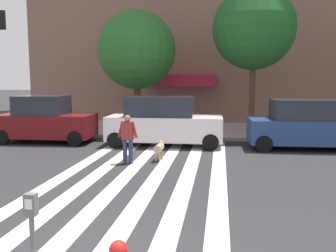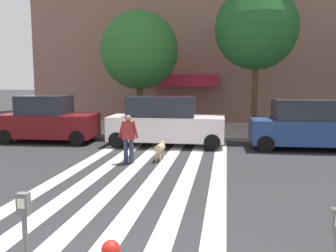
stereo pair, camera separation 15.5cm
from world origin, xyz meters
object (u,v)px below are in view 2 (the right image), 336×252
at_px(parked_car_near_curb, 48,120).
at_px(dog_on_leash, 160,148).
at_px(pedestrian_dog_walker, 128,136).
at_px(parking_meter_third_along, 25,232).
at_px(parked_car_third_in_line, 311,126).
at_px(street_tree_nearest, 139,50).
at_px(street_tree_middle, 256,28).
at_px(parked_car_behind_first, 165,122).

bearing_deg(parked_car_near_curb, dog_on_leash, -27.33).
bearing_deg(dog_on_leash, pedestrian_dog_walker, -147.43).
distance_m(parking_meter_third_along, pedestrian_dog_walker, 7.99).
distance_m(parked_car_near_curb, parked_car_third_in_line, 11.31).
bearing_deg(parking_meter_third_along, dog_on_leash, 89.57).
xyz_separation_m(parked_car_third_in_line, pedestrian_dog_walker, (-6.59, -3.56, -0.03)).
height_order(street_tree_nearest, dog_on_leash, street_tree_nearest).
xyz_separation_m(parked_car_third_in_line, street_tree_middle, (-2.00, 3.27, 4.31)).
height_order(street_tree_middle, dog_on_leash, street_tree_middle).
relative_size(parking_meter_third_along, parked_car_near_curb, 0.32).
xyz_separation_m(street_tree_middle, dog_on_leash, (-3.62, -6.21, -4.82)).
distance_m(parking_meter_third_along, dog_on_leash, 8.57).
distance_m(parked_car_near_curb, pedestrian_dog_walker, 5.91).
relative_size(parked_car_behind_first, parked_car_third_in_line, 1.01).
height_order(parking_meter_third_along, street_tree_nearest, street_tree_nearest).
distance_m(parked_car_behind_first, street_tree_nearest, 5.32).
bearing_deg(street_tree_nearest, parking_meter_third_along, -81.60).
bearing_deg(parked_car_behind_first, street_tree_middle, 39.78).
bearing_deg(parked_car_near_curb, parking_meter_third_along, -63.92).
xyz_separation_m(parking_meter_third_along, parked_car_near_curb, (-5.63, 11.50, -0.05)).
height_order(parking_meter_third_along, dog_on_leash, parking_meter_third_along).
bearing_deg(parking_meter_third_along, street_tree_nearest, 98.40).
relative_size(parking_meter_third_along, dog_on_leash, 1.39).
bearing_deg(parked_car_near_curb, parked_car_third_in_line, -0.00).
height_order(parking_meter_third_along, street_tree_middle, street_tree_middle).
height_order(parked_car_near_curb, pedestrian_dog_walker, parked_car_near_curb).
xyz_separation_m(parking_meter_third_along, parked_car_behind_first, (-0.24, 11.50, -0.02)).
relative_size(street_tree_nearest, street_tree_middle, 0.87).
bearing_deg(parking_meter_third_along, pedestrian_dog_walker, 96.52).
height_order(parked_car_behind_first, dog_on_leash, parked_car_behind_first).
bearing_deg(street_tree_nearest, dog_on_leash, -70.78).
xyz_separation_m(parking_meter_third_along, street_tree_nearest, (-2.24, 15.15, 3.28)).
xyz_separation_m(parked_car_near_curb, parked_car_third_in_line, (11.31, -0.00, -0.02)).
distance_m(parked_car_behind_first, pedestrian_dog_walker, 3.62).
bearing_deg(dog_on_leash, parked_car_behind_first, 95.91).
bearing_deg(parking_meter_third_along, parked_car_third_in_line, 63.69).
distance_m(street_tree_middle, pedestrian_dog_walker, 9.30).
bearing_deg(dog_on_leash, parked_car_near_curb, 152.67).
height_order(parking_meter_third_along, parked_car_near_curb, parked_car_near_curb).
height_order(parked_car_behind_first, street_tree_nearest, street_tree_nearest).
relative_size(parked_car_third_in_line, pedestrian_dog_walker, 2.97).
distance_m(parked_car_near_curb, parked_car_behind_first, 5.39).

